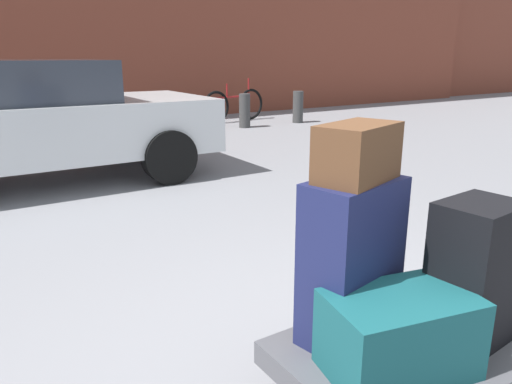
% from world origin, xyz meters
% --- Properties ---
extents(luggage_cart, '(1.11, 0.72, 0.34)m').
position_xyz_m(luggage_cart, '(0.00, 0.00, 0.26)').
color(luggage_cart, '#4C4C51').
rests_on(luggage_cart, ground_plane).
extents(suitcase_navy_rear_left, '(0.45, 0.31, 0.67)m').
position_xyz_m(suitcase_navy_rear_left, '(-0.21, 0.18, 0.67)').
color(suitcase_navy_rear_left, '#191E47').
rests_on(suitcase_navy_rear_left, luggage_cart).
extents(suitcase_black_stacked_top, '(0.34, 0.27, 0.59)m').
position_xyz_m(suitcase_black_stacked_top, '(0.18, -0.10, 0.63)').
color(suitcase_black_stacked_top, black).
rests_on(suitcase_black_stacked_top, luggage_cart).
extents(duffel_bag_teal_front_right, '(0.59, 0.44, 0.30)m').
position_xyz_m(duffel_bag_teal_front_right, '(-0.21, -0.08, 0.49)').
color(duffel_bag_teal_front_right, '#144C51').
rests_on(duffel_bag_teal_front_right, luggage_cart).
extents(duffel_bag_brown_topmost_pile, '(0.39, 0.29, 0.22)m').
position_xyz_m(duffel_bag_brown_topmost_pile, '(-0.21, 0.18, 1.12)').
color(duffel_bag_brown_topmost_pile, '#51331E').
rests_on(duffel_bag_brown_topmost_pile, suitcase_navy_rear_left).
extents(parked_car, '(4.33, 1.97, 1.42)m').
position_xyz_m(parked_car, '(-0.78, 5.00, 0.76)').
color(parked_car, silver).
rests_on(parked_car, ground_plane).
extents(bicycle_leaning, '(1.75, 0.34, 0.96)m').
position_xyz_m(bicycle_leaning, '(4.18, 8.54, 0.37)').
color(bicycle_leaning, black).
rests_on(bicycle_leaning, ground_plane).
extents(bollard_kerb_near, '(0.23, 0.23, 0.70)m').
position_xyz_m(bollard_kerb_near, '(2.66, 7.58, 0.35)').
color(bollard_kerb_near, '#383838').
rests_on(bollard_kerb_near, ground_plane).
extents(bollard_kerb_mid, '(0.23, 0.23, 0.70)m').
position_xyz_m(bollard_kerb_mid, '(3.87, 7.58, 0.35)').
color(bollard_kerb_mid, '#383838').
rests_on(bollard_kerb_mid, ground_plane).
extents(bollard_kerb_far, '(0.23, 0.23, 0.70)m').
position_xyz_m(bollard_kerb_far, '(5.28, 7.58, 0.35)').
color(bollard_kerb_far, '#383838').
rests_on(bollard_kerb_far, ground_plane).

